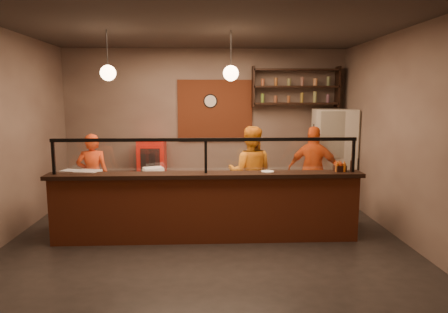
{
  "coord_description": "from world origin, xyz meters",
  "views": [
    {
      "loc": [
        0.01,
        -6.15,
        2.17
      ],
      "look_at": [
        0.3,
        0.3,
        1.22
      ],
      "focal_mm": 32.0,
      "sensor_mm": 36.0,
      "label": 1
    }
  ],
  "objects_px": {
    "cook_left": "(93,176)",
    "red_cooler": "(152,171)",
    "wall_clock": "(210,101)",
    "cook_right": "(314,170)",
    "pizza_dough": "(211,177)",
    "condiment_caddy": "(340,168)",
    "pepper_mill": "(351,166)",
    "cook_mid": "(250,173)",
    "fridge": "(333,157)"
  },
  "relations": [
    {
      "from": "cook_left",
      "to": "red_cooler",
      "type": "distance_m",
      "value": 1.45
    },
    {
      "from": "wall_clock",
      "to": "cook_left",
      "type": "relative_size",
      "value": 0.2
    },
    {
      "from": "cook_right",
      "to": "red_cooler",
      "type": "distance_m",
      "value": 3.31
    },
    {
      "from": "pizza_dough",
      "to": "condiment_caddy",
      "type": "relative_size",
      "value": 3.18
    },
    {
      "from": "pepper_mill",
      "to": "pizza_dough",
      "type": "bearing_deg",
      "value": 168.14
    },
    {
      "from": "cook_mid",
      "to": "red_cooler",
      "type": "bearing_deg",
      "value": -24.07
    },
    {
      "from": "cook_left",
      "to": "cook_right",
      "type": "height_order",
      "value": "cook_right"
    },
    {
      "from": "cook_left",
      "to": "pepper_mill",
      "type": "relative_size",
      "value": 8.73
    },
    {
      "from": "cook_left",
      "to": "cook_mid",
      "type": "distance_m",
      "value": 2.85
    },
    {
      "from": "cook_right",
      "to": "fridge",
      "type": "distance_m",
      "value": 0.92
    },
    {
      "from": "cook_left",
      "to": "pepper_mill",
      "type": "distance_m",
      "value": 4.47
    },
    {
      "from": "red_cooler",
      "to": "wall_clock",
      "type": "bearing_deg",
      "value": 14.54
    },
    {
      "from": "red_cooler",
      "to": "condiment_caddy",
      "type": "distance_m",
      "value": 4.0
    },
    {
      "from": "pizza_dough",
      "to": "condiment_caddy",
      "type": "bearing_deg",
      "value": -11.52
    },
    {
      "from": "wall_clock",
      "to": "cook_right",
      "type": "distance_m",
      "value": 2.66
    },
    {
      "from": "cook_mid",
      "to": "wall_clock",
      "type": "bearing_deg",
      "value": -56.89
    },
    {
      "from": "cook_mid",
      "to": "fridge",
      "type": "relative_size",
      "value": 0.86
    },
    {
      "from": "red_cooler",
      "to": "pizza_dough",
      "type": "xyz_separation_m",
      "value": [
        1.21,
        -2.0,
        0.26
      ]
    },
    {
      "from": "wall_clock",
      "to": "cook_left",
      "type": "distance_m",
      "value": 2.9
    },
    {
      "from": "cook_left",
      "to": "cook_right",
      "type": "distance_m",
      "value": 4.07
    },
    {
      "from": "cook_mid",
      "to": "cook_right",
      "type": "bearing_deg",
      "value": -158.62
    },
    {
      "from": "wall_clock",
      "to": "cook_mid",
      "type": "bearing_deg",
      "value": -66.31
    },
    {
      "from": "red_cooler",
      "to": "pizza_dough",
      "type": "height_order",
      "value": "red_cooler"
    },
    {
      "from": "fridge",
      "to": "pepper_mill",
      "type": "height_order",
      "value": "fridge"
    },
    {
      "from": "fridge",
      "to": "red_cooler",
      "type": "height_order",
      "value": "fridge"
    },
    {
      "from": "pizza_dough",
      "to": "pepper_mill",
      "type": "relative_size",
      "value": 2.98
    },
    {
      "from": "pizza_dough",
      "to": "red_cooler",
      "type": "bearing_deg",
      "value": 121.24
    },
    {
      "from": "cook_mid",
      "to": "condiment_caddy",
      "type": "xyz_separation_m",
      "value": [
        1.24,
        -1.13,
        0.27
      ]
    },
    {
      "from": "pizza_dough",
      "to": "pepper_mill",
      "type": "distance_m",
      "value": 2.18
    },
    {
      "from": "wall_clock",
      "to": "pepper_mill",
      "type": "xyz_separation_m",
      "value": [
        2.1,
        -2.76,
        -0.95
      ]
    },
    {
      "from": "cook_left",
      "to": "pepper_mill",
      "type": "bearing_deg",
      "value": 154.15
    },
    {
      "from": "cook_left",
      "to": "cook_right",
      "type": "relative_size",
      "value": 0.93
    },
    {
      "from": "cook_left",
      "to": "pizza_dough",
      "type": "height_order",
      "value": "cook_left"
    },
    {
      "from": "red_cooler",
      "to": "pizza_dough",
      "type": "distance_m",
      "value": 2.36
    },
    {
      "from": "condiment_caddy",
      "to": "pepper_mill",
      "type": "xyz_separation_m",
      "value": [
        0.16,
        -0.05,
        0.04
      ]
    },
    {
      "from": "cook_right",
      "to": "red_cooler",
      "type": "bearing_deg",
      "value": 1.91
    },
    {
      "from": "cook_right",
      "to": "fridge",
      "type": "bearing_deg",
      "value": -110.02
    },
    {
      "from": "fridge",
      "to": "condiment_caddy",
      "type": "height_order",
      "value": "fridge"
    },
    {
      "from": "cook_mid",
      "to": "cook_left",
      "type": "bearing_deg",
      "value": 6.14
    },
    {
      "from": "cook_left",
      "to": "cook_right",
      "type": "xyz_separation_m",
      "value": [
        4.07,
        0.1,
        0.05
      ]
    },
    {
      "from": "cook_right",
      "to": "pepper_mill",
      "type": "xyz_separation_m",
      "value": [
        0.18,
        -1.43,
        0.32
      ]
    },
    {
      "from": "cook_mid",
      "to": "red_cooler",
      "type": "distance_m",
      "value": 2.31
    },
    {
      "from": "condiment_caddy",
      "to": "pepper_mill",
      "type": "bearing_deg",
      "value": -15.86
    },
    {
      "from": "fridge",
      "to": "cook_mid",
      "type": "bearing_deg",
      "value": -144.61
    },
    {
      "from": "cook_right",
      "to": "wall_clock",
      "type": "bearing_deg",
      "value": -14.82
    },
    {
      "from": "wall_clock",
      "to": "cook_mid",
      "type": "xyz_separation_m",
      "value": [
        0.69,
        -1.58,
        -1.26
      ]
    },
    {
      "from": "condiment_caddy",
      "to": "cook_left",
      "type": "bearing_deg",
      "value": 162.49
    },
    {
      "from": "cook_mid",
      "to": "pizza_dough",
      "type": "distance_m",
      "value": 1.02
    },
    {
      "from": "cook_right",
      "to": "condiment_caddy",
      "type": "height_order",
      "value": "cook_right"
    },
    {
      "from": "red_cooler",
      "to": "pizza_dough",
      "type": "bearing_deg",
      "value": -58.38
    }
  ]
}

